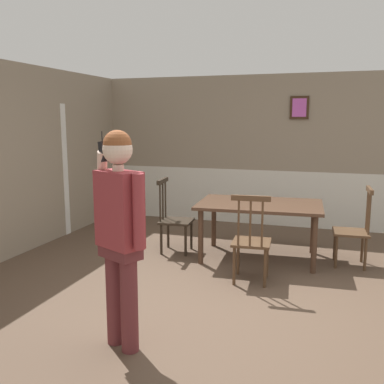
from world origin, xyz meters
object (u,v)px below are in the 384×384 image
dining_table (260,209)px  chair_at_table_head (251,241)px  chair_by_doorway (174,218)px  person_figure (120,225)px  chair_near_window (354,230)px

dining_table → chair_at_table_head: (0.06, -0.91, -0.18)m
chair_by_doorway → chair_at_table_head: 1.50m
chair_by_doorway → person_figure: person_figure is taller
chair_near_window → chair_at_table_head: chair_at_table_head is taller
chair_at_table_head → person_figure: bearing=-117.2°
chair_near_window → person_figure: size_ratio=0.57×
chair_near_window → person_figure: 3.37m
dining_table → chair_near_window: chair_near_window is taller
chair_by_doorway → chair_at_table_head: size_ratio=1.00×
chair_by_doorway → chair_at_table_head: chair_at_table_head is taller
chair_by_doorway → dining_table: bearing=88.5°
chair_at_table_head → person_figure: person_figure is taller
dining_table → chair_by_doorway: chair_by_doorway is taller
chair_at_table_head → person_figure: (-0.73, -1.76, 0.54)m
chair_near_window → chair_at_table_head: (-1.14, -0.98, 0.02)m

